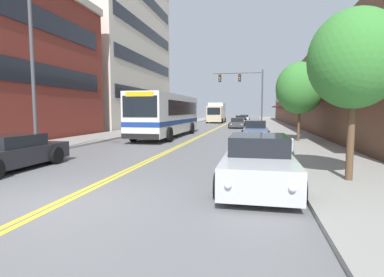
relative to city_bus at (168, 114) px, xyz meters
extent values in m
plane|color=slate|center=(2.46, 19.76, -1.85)|extent=(240.00, 240.00, 0.00)
cube|color=gray|center=(-4.86, 19.76, -1.79)|extent=(3.63, 106.00, 0.12)
cube|color=gray|center=(9.78, 19.76, -1.79)|extent=(3.63, 106.00, 0.12)
cube|color=yellow|center=(2.36, 19.76, -1.85)|extent=(0.14, 106.00, 0.01)
cube|color=yellow|center=(2.56, 19.76, -1.85)|extent=(0.14, 106.00, 0.01)
cube|color=black|center=(-6.88, -6.65, 2.60)|extent=(0.08, 15.80, 1.40)
cube|color=black|center=(-6.88, -6.65, 6.16)|extent=(0.08, 15.80, 1.40)
cube|color=beige|center=(-12.92, 14.24, 10.35)|extent=(12.00, 20.63, 24.40)
cube|color=black|center=(-6.88, 14.24, 2.22)|extent=(0.08, 18.98, 1.40)
cube|color=black|center=(-6.88, 14.24, 6.28)|extent=(0.08, 18.98, 1.40)
cube|color=black|center=(-6.88, 14.24, 10.35)|extent=(0.08, 18.98, 1.40)
cube|color=brown|center=(15.85, 19.76, 1.98)|extent=(8.00, 68.00, 7.66)
cube|color=maroon|center=(11.30, 19.76, 1.05)|extent=(1.10, 61.20, 0.24)
cube|color=black|center=(11.81, 19.76, 2.90)|extent=(0.08, 61.20, 1.40)
cube|color=silver|center=(0.00, -0.11, -0.04)|extent=(2.45, 11.95, 2.93)
cube|color=navy|center=(0.00, -0.11, -0.62)|extent=(2.47, 11.97, 0.32)
cube|color=black|center=(0.00, 0.49, 0.43)|extent=(2.48, 9.32, 1.05)
cube|color=black|center=(0.00, -6.10, 0.49)|extent=(2.21, 0.04, 1.29)
cube|color=yellow|center=(0.00, -6.11, 1.22)|extent=(1.77, 0.06, 0.28)
cube|color=black|center=(0.00, -6.12, -1.32)|extent=(2.40, 0.08, 0.32)
cylinder|color=black|center=(-1.26, -4.17, -1.35)|extent=(0.30, 1.00, 1.00)
cylinder|color=black|center=(1.26, -4.17, -1.35)|extent=(0.30, 1.00, 1.00)
cylinder|color=black|center=(-1.26, 3.18, -1.35)|extent=(0.30, 1.00, 1.00)
cylinder|color=black|center=(1.26, 3.18, -1.35)|extent=(0.30, 1.00, 1.00)
cube|color=#232328|center=(-1.80, -14.31, -1.35)|extent=(1.92, 4.67, 0.62)
cube|color=black|center=(-1.80, -14.12, -0.83)|extent=(1.65, 2.05, 0.43)
cylinder|color=black|center=(-2.78, -12.86, -1.51)|extent=(0.22, 0.67, 0.67)
cylinder|color=black|center=(-0.82, -12.86, -1.51)|extent=(0.22, 0.67, 0.67)
cube|color=red|center=(-2.49, -11.96, -1.32)|extent=(0.18, 0.04, 0.10)
cube|color=red|center=(-1.11, -11.96, -1.32)|extent=(0.18, 0.04, 0.10)
cube|color=#BCAD89|center=(-1.83, 12.25, -1.30)|extent=(1.71, 4.68, 0.73)
cube|color=black|center=(-1.83, 12.44, -0.73)|extent=(1.47, 2.06, 0.42)
cylinder|color=black|center=(-2.71, 10.80, -1.52)|extent=(0.22, 0.66, 0.66)
cylinder|color=black|center=(-0.95, 10.80, -1.52)|extent=(0.22, 0.66, 0.66)
cylinder|color=black|center=(-2.71, 13.70, -1.52)|extent=(0.22, 0.66, 0.66)
cylinder|color=black|center=(-0.95, 13.70, -1.52)|extent=(0.22, 0.66, 0.66)
sphere|color=silver|center=(-2.43, 9.89, -1.27)|extent=(0.16, 0.16, 0.16)
sphere|color=silver|center=(-1.23, 9.89, -1.27)|extent=(0.16, 0.16, 0.16)
cube|color=red|center=(-2.45, 14.60, -1.27)|extent=(0.18, 0.04, 0.10)
cube|color=red|center=(-1.22, 14.60, -1.27)|extent=(0.18, 0.04, 0.10)
cube|color=#B7B7BC|center=(6.89, -14.67, -1.32)|extent=(1.81, 4.80, 0.73)
cube|color=black|center=(6.89, -14.48, -0.70)|extent=(1.56, 2.11, 0.51)
cylinder|color=black|center=(5.97, -16.16, -1.54)|extent=(0.22, 0.61, 0.61)
cylinder|color=black|center=(7.82, -16.16, -1.54)|extent=(0.22, 0.61, 0.61)
cylinder|color=black|center=(5.97, -13.19, -1.54)|extent=(0.22, 0.61, 0.61)
cylinder|color=black|center=(7.82, -13.19, -1.54)|extent=(0.22, 0.61, 0.61)
sphere|color=silver|center=(6.26, -17.09, -1.28)|extent=(0.16, 0.16, 0.16)
sphere|color=silver|center=(7.53, -17.09, -1.28)|extent=(0.16, 0.16, 0.16)
cube|color=red|center=(6.24, -12.26, -1.28)|extent=(0.18, 0.04, 0.10)
cube|color=red|center=(7.55, -12.26, -1.28)|extent=(0.18, 0.04, 0.10)
cube|color=#475675|center=(6.86, 0.55, -1.37)|extent=(1.74, 4.60, 0.59)
cube|color=black|center=(6.86, 0.74, -0.81)|extent=(1.49, 2.03, 0.54)
cylinder|color=black|center=(5.97, -0.88, -1.52)|extent=(0.22, 0.66, 0.66)
cylinder|color=black|center=(7.75, -0.88, -1.52)|extent=(0.22, 0.66, 0.66)
cylinder|color=black|center=(5.97, 1.98, -1.52)|extent=(0.22, 0.66, 0.66)
cylinder|color=black|center=(7.75, 1.98, -1.52)|extent=(0.22, 0.66, 0.66)
sphere|color=silver|center=(6.26, -1.77, -1.34)|extent=(0.16, 0.16, 0.16)
sphere|color=silver|center=(7.47, -1.77, -1.34)|extent=(0.16, 0.16, 0.16)
cube|color=red|center=(6.24, 2.86, -1.34)|extent=(0.18, 0.04, 0.10)
cube|color=red|center=(7.49, 2.86, -1.34)|extent=(0.18, 0.04, 0.10)
cube|color=#38383D|center=(4.78, 13.50, -1.38)|extent=(1.71, 4.72, 0.60)
cube|color=black|center=(4.78, 13.69, -0.87)|extent=(1.47, 2.08, 0.43)
cylinder|color=black|center=(3.91, 12.03, -1.53)|extent=(0.22, 0.63, 0.63)
cylinder|color=black|center=(5.66, 12.03, -1.53)|extent=(0.22, 0.63, 0.63)
cylinder|color=black|center=(3.91, 14.96, -1.53)|extent=(0.22, 0.63, 0.63)
cylinder|color=black|center=(5.66, 14.96, -1.53)|extent=(0.22, 0.63, 0.63)
sphere|color=silver|center=(4.19, 11.11, -1.35)|extent=(0.16, 0.16, 0.16)
sphere|color=silver|center=(5.38, 11.11, -1.35)|extent=(0.16, 0.16, 0.16)
cube|color=red|center=(4.17, 15.87, -1.35)|extent=(0.18, 0.04, 0.10)
cube|color=red|center=(5.40, 15.87, -1.35)|extent=(0.18, 0.04, 0.10)
cube|color=beige|center=(4.79, 37.63, -1.37)|extent=(1.85, 4.53, 0.60)
cube|color=black|center=(4.79, 37.81, -0.84)|extent=(1.59, 1.99, 0.47)
cylinder|color=black|center=(3.84, 36.23, -1.52)|extent=(0.22, 0.65, 0.65)
cylinder|color=black|center=(5.74, 36.23, -1.52)|extent=(0.22, 0.65, 0.65)
cylinder|color=black|center=(3.84, 39.04, -1.52)|extent=(0.22, 0.65, 0.65)
cylinder|color=black|center=(5.74, 39.04, -1.52)|extent=(0.22, 0.65, 0.65)
sphere|color=silver|center=(4.14, 35.35, -1.34)|extent=(0.16, 0.16, 0.16)
sphere|color=silver|center=(5.44, 35.35, -1.34)|extent=(0.16, 0.16, 0.16)
cube|color=red|center=(4.12, 39.91, -1.34)|extent=(0.18, 0.04, 0.10)
cube|color=red|center=(5.46, 39.91, -1.34)|extent=(0.18, 0.04, 0.10)
cube|color=black|center=(4.72, 23.85, -1.33)|extent=(1.79, 4.15, 0.70)
cube|color=black|center=(4.72, 24.02, -0.76)|extent=(1.54, 1.83, 0.45)
cylinder|color=black|center=(3.80, 22.56, -1.54)|extent=(0.22, 0.62, 0.62)
cylinder|color=black|center=(5.64, 22.56, -1.54)|extent=(0.22, 0.62, 0.62)
cylinder|color=black|center=(3.80, 25.14, -1.54)|extent=(0.22, 0.62, 0.62)
cylinder|color=black|center=(5.64, 25.14, -1.54)|extent=(0.22, 0.62, 0.62)
sphere|color=silver|center=(4.10, 21.75, -1.29)|extent=(0.16, 0.16, 0.16)
sphere|color=silver|center=(5.35, 21.75, -1.29)|extent=(0.16, 0.16, 0.16)
cube|color=red|center=(4.08, 25.94, -1.29)|extent=(0.18, 0.04, 0.10)
cube|color=red|center=(5.37, 25.94, -1.29)|extent=(0.18, 0.04, 0.10)
cube|color=#BCAD89|center=(0.41, 25.35, -0.33)|extent=(2.43, 2.04, 2.54)
cube|color=black|center=(0.41, 24.31, 0.13)|extent=(2.07, 0.04, 1.12)
cube|color=white|center=(0.41, 28.75, -0.04)|extent=(2.48, 4.76, 3.12)
cylinder|color=black|center=(-0.84, 25.35, -1.43)|extent=(0.28, 0.84, 0.84)
cylinder|color=black|center=(1.65, 25.35, -1.43)|extent=(0.28, 0.84, 0.84)
cylinder|color=black|center=(-0.84, 30.18, -1.43)|extent=(0.28, 0.84, 0.84)
cylinder|color=black|center=(1.65, 30.18, -1.43)|extent=(0.28, 0.84, 0.84)
cylinder|color=#47474C|center=(7.66, 15.39, 1.71)|extent=(0.18, 0.18, 7.13)
cylinder|color=#47474C|center=(4.55, 15.39, 4.93)|extent=(6.22, 0.11, 0.11)
cube|color=black|center=(4.86, 15.39, 4.33)|extent=(0.34, 0.26, 0.92)
sphere|color=red|center=(4.86, 15.23, 4.60)|extent=(0.18, 0.18, 0.18)
sphere|color=yellow|center=(4.86, 15.23, 4.33)|extent=(0.18, 0.18, 0.18)
sphere|color=green|center=(4.86, 15.23, 4.05)|extent=(0.18, 0.18, 0.18)
cylinder|color=black|center=(4.86, 15.39, 4.86)|extent=(0.02, 0.02, 0.14)
cube|color=black|center=(2.37, 15.39, 4.33)|extent=(0.34, 0.26, 0.92)
sphere|color=red|center=(2.37, 15.23, 4.60)|extent=(0.18, 0.18, 0.18)
sphere|color=yellow|center=(2.37, 15.23, 4.33)|extent=(0.18, 0.18, 0.18)
sphere|color=green|center=(2.37, 15.23, 4.05)|extent=(0.18, 0.18, 0.18)
cylinder|color=black|center=(2.37, 15.39, 4.86)|extent=(0.02, 0.02, 0.14)
cylinder|color=#47474C|center=(-2.84, -11.46, 1.85)|extent=(0.16, 0.16, 7.41)
cylinder|color=brown|center=(9.43, -14.02, -0.56)|extent=(0.20, 0.20, 2.33)
ellipsoid|color=#387F33|center=(9.43, -14.02, 1.66)|extent=(2.48, 2.48, 2.73)
cylinder|color=brown|center=(9.59, -2.70, -0.67)|extent=(0.17, 0.17, 2.12)
ellipsoid|color=#387F33|center=(9.59, -2.70, 1.68)|extent=(3.02, 3.02, 3.32)
cylinder|color=#B7B7BC|center=(8.41, -9.30, -1.43)|extent=(0.23, 0.23, 0.59)
sphere|color=#B7B7BC|center=(8.41, -9.30, -1.08)|extent=(0.21, 0.21, 0.21)
cylinder|color=#B7B7BC|center=(8.25, -9.30, -1.37)|extent=(0.08, 0.11, 0.11)
camera|label=1|loc=(6.76, -23.14, 0.25)|focal=28.00mm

